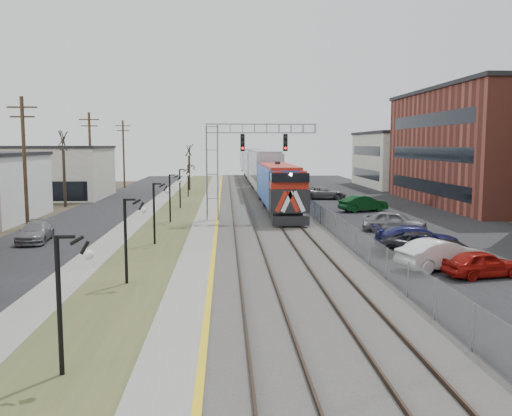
{
  "coord_description": "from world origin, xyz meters",
  "views": [
    {
      "loc": [
        0.59,
        -16.74,
        6.43
      ],
      "look_at": [
        2.43,
        15.89,
        2.6
      ],
      "focal_mm": 38.0,
      "sensor_mm": 36.0,
      "label": 1
    }
  ],
  "objects": [
    {
      "name": "car_lot_a",
      "position": [
        13.0,
        8.33,
        0.66
      ],
      "size": [
        4.09,
        2.27,
        1.32
      ],
      "primitive_type": "imported",
      "rotation": [
        0.0,
        0.0,
        1.76
      ],
      "color": "maroon",
      "rests_on": "ground"
    },
    {
      "name": "car_lot_d",
      "position": [
        12.21,
        15.11,
        0.74
      ],
      "size": [
        5.24,
        2.36,
        1.49
      ],
      "primitive_type": "imported",
      "rotation": [
        0.0,
        0.0,
        1.52
      ],
      "color": "#16184D",
      "rests_on": "ground"
    },
    {
      "name": "track_near",
      "position": [
        2.0,
        35.0,
        0.28
      ],
      "size": [
        1.58,
        120.0,
        0.15
      ],
      "color": "#2D2119",
      "rests_on": "ballast_bed"
    },
    {
      "name": "platform_edge",
      "position": [
        -0.12,
        35.0,
        0.24
      ],
      "size": [
        0.24,
        120.0,
        0.01
      ],
      "primitive_type": "cube",
      "color": "gold",
      "rests_on": "platform"
    },
    {
      "name": "parking_lot",
      "position": [
        16.0,
        35.0,
        0.02
      ],
      "size": [
        16.0,
        120.0,
        0.04
      ],
      "primitive_type": "cube",
      "color": "black",
      "rests_on": "ground"
    },
    {
      "name": "lampposts",
      "position": [
        -4.0,
        18.29,
        2.0
      ],
      "size": [
        0.14,
        62.14,
        4.0
      ],
      "color": "black",
      "rests_on": "ground"
    },
    {
      "name": "car_lot_b",
      "position": [
        11.65,
        10.1,
        0.77
      ],
      "size": [
        4.96,
        3.05,
        1.54
      ],
      "primitive_type": "imported",
      "rotation": [
        0.0,
        0.0,
        1.9
      ],
      "color": "silver",
      "rests_on": "ground"
    },
    {
      "name": "train",
      "position": [
        5.5,
        67.96,
        2.92
      ],
      "size": [
        3.0,
        85.85,
        5.33
      ],
      "color": "#1544AE",
      "rests_on": "ground"
    },
    {
      "name": "car_street_b",
      "position": [
        -11.99,
        19.33,
        0.65
      ],
      "size": [
        2.29,
        4.63,
        1.29
      ],
      "primitive_type": "imported",
      "rotation": [
        0.0,
        0.0,
        0.11
      ],
      "color": "slate",
      "rests_on": "ground"
    },
    {
      "name": "fence",
      "position": [
        8.2,
        35.0,
        0.8
      ],
      "size": [
        0.04,
        120.0,
        1.6
      ],
      "primitive_type": "cube",
      "color": "gray",
      "rests_on": "ground"
    },
    {
      "name": "ground",
      "position": [
        0.0,
        0.0,
        0.0
      ],
      "size": [
        160.0,
        160.0,
        0.0
      ],
      "primitive_type": "plane",
      "color": "#473D2D",
      "rests_on": "ground"
    },
    {
      "name": "car_lot_f",
      "position": [
        13.83,
        34.34,
        0.77
      ],
      "size": [
        4.94,
        2.91,
        1.54
      ],
      "primitive_type": "imported",
      "rotation": [
        0.0,
        0.0,
        1.86
      ],
      "color": "#0B3B16",
      "rests_on": "ground"
    },
    {
      "name": "street_west",
      "position": [
        -11.5,
        35.0,
        0.02
      ],
      "size": [
        7.0,
        120.0,
        0.04
      ],
      "primitive_type": "cube",
      "color": "black",
      "rests_on": "ground"
    },
    {
      "name": "car_lot_g",
      "position": [
        12.17,
        46.32,
        0.74
      ],
      "size": [
        5.41,
        2.67,
        1.48
      ],
      "primitive_type": "imported",
      "rotation": [
        0.0,
        0.0,
        1.53
      ],
      "color": "slate",
      "rests_on": "ground"
    },
    {
      "name": "sidewalk",
      "position": [
        -7.0,
        35.0,
        0.04
      ],
      "size": [
        2.0,
        120.0,
        0.08
      ],
      "primitive_type": "cube",
      "color": "gray",
      "rests_on": "ground"
    },
    {
      "name": "track_far",
      "position": [
        5.5,
        35.0,
        0.28
      ],
      "size": [
        1.58,
        120.0,
        0.15
      ],
      "color": "#2D2119",
      "rests_on": "ballast_bed"
    },
    {
      "name": "grass_median",
      "position": [
        -4.0,
        35.0,
        0.03
      ],
      "size": [
        4.0,
        120.0,
        0.06
      ],
      "primitive_type": "cube",
      "color": "#47502B",
      "rests_on": "ground"
    },
    {
      "name": "utility_poles",
      "position": [
        -14.5,
        25.0,
        5.0
      ],
      "size": [
        0.28,
        80.28,
        10.0
      ],
      "color": "#4C3823",
      "rests_on": "ground"
    },
    {
      "name": "signal_gantry",
      "position": [
        1.22,
        27.99,
        5.59
      ],
      "size": [
        9.0,
        1.07,
        8.15
      ],
      "color": "gray",
      "rests_on": "ground"
    },
    {
      "name": "platform",
      "position": [
        -1.0,
        35.0,
        0.12
      ],
      "size": [
        2.0,
        120.0,
        0.24
      ],
      "primitive_type": "cube",
      "color": "gray",
      "rests_on": "ground"
    },
    {
      "name": "bare_trees",
      "position": [
        -12.66,
        38.91,
        2.7
      ],
      "size": [
        12.3,
        42.3,
        5.95
      ],
      "color": "#382D23",
      "rests_on": "ground"
    },
    {
      "name": "ballast_bed",
      "position": [
        4.0,
        35.0,
        0.1
      ],
      "size": [
        8.0,
        120.0,
        0.2
      ],
      "primitive_type": "cube",
      "color": "#595651",
      "rests_on": "ground"
    },
    {
      "name": "car_lot_c",
      "position": [
        11.97,
        13.12,
        0.7
      ],
      "size": [
        5.53,
        3.96,
        1.4
      ],
      "primitive_type": "imported",
      "rotation": [
        0.0,
        0.0,
        1.21
      ],
      "color": "black",
      "rests_on": "ground"
    },
    {
      "name": "car_lot_e",
      "position": [
        13.02,
        22.01,
        0.79
      ],
      "size": [
        4.97,
        3.55,
        1.57
      ],
      "primitive_type": "imported",
      "rotation": [
        0.0,
        0.0,
        1.16
      ],
      "color": "slate",
      "rests_on": "ground"
    }
  ]
}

